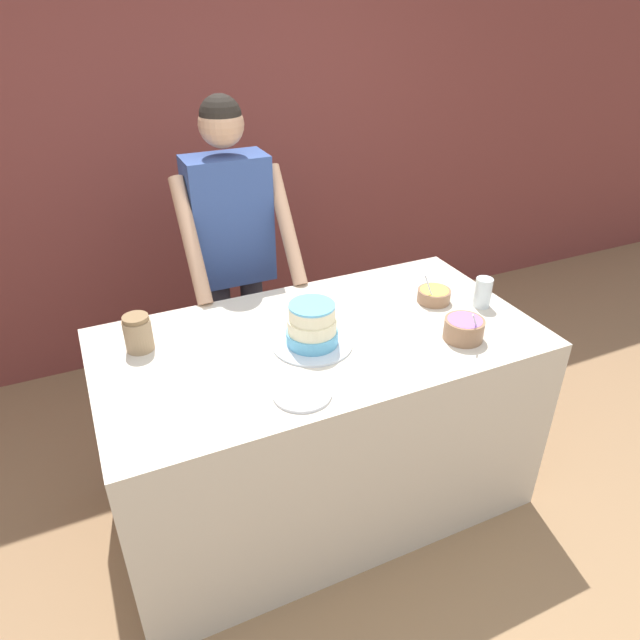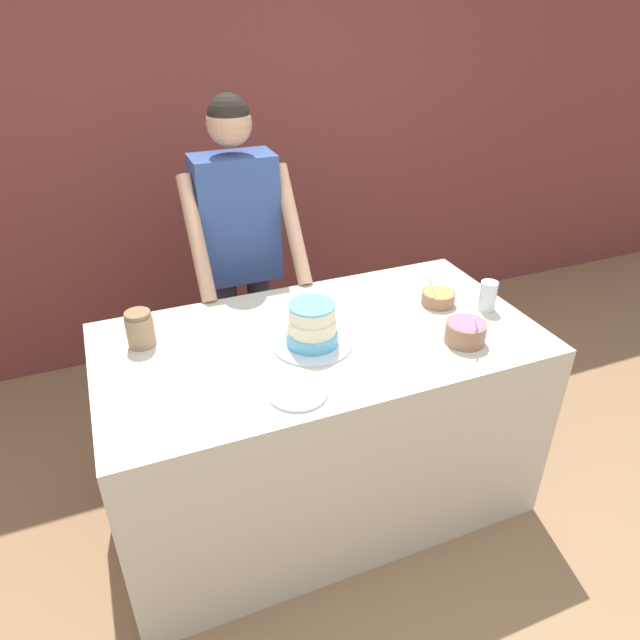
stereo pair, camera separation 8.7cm
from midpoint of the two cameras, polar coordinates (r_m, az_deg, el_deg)
ground_plane at (r=2.68m, az=5.28°, el=-23.86°), size 14.00×14.00×0.00m
wall_back at (r=3.68m, az=-9.34°, el=16.29°), size 10.00×0.05×2.60m
counter at (r=2.64m, az=0.99°, el=-10.15°), size 1.82×0.96×0.91m
person_baker at (r=2.95m, az=-7.33°, el=8.18°), size 0.55×0.49×1.76m
cake at (r=2.28m, az=0.28°, el=-0.75°), size 0.33×0.33×0.19m
frosting_bowl_purple at (r=2.40m, az=15.36°, el=-1.15°), size 0.16×0.16×0.15m
frosting_bowl_yellow at (r=2.66m, az=12.66°, el=2.21°), size 0.15×0.15×0.15m
drinking_glass at (r=2.66m, az=17.33°, el=2.31°), size 0.08×0.08×0.14m
ceramic_plate at (r=2.05m, az=-1.00°, el=-7.32°), size 0.21×0.21×0.01m
stoneware_jar at (r=2.38m, az=-16.57°, el=-0.87°), size 0.11×0.11×0.15m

